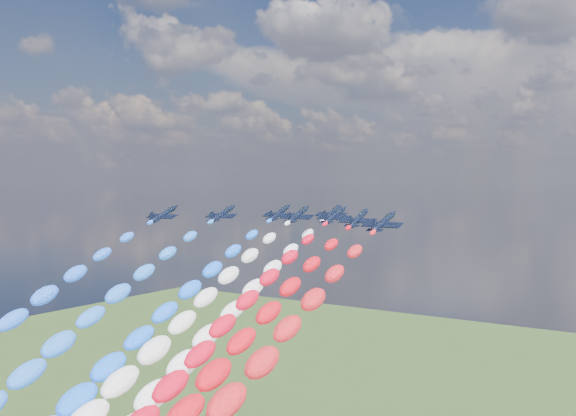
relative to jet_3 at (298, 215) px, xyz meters
The scene contains 14 objects.
jet_0 34.97m from the jet_3, 150.47° to the right, with size 8.89×11.91×2.63m, color black, non-canonical shape.
jet_1 20.48m from the jet_3, 160.61° to the right, with size 8.89×11.91×2.63m, color black, non-canonical shape.
trail_1 71.53m from the jet_3, 107.13° to the right, with size 6.17×108.47×59.74m, color blue, non-canonical shape.
jet_2 11.05m from the jet_3, 149.57° to the left, with size 8.89×11.91×2.63m, color black, non-canonical shape.
trail_2 58.61m from the jet_3, 100.73° to the right, with size 6.17×108.47×59.74m, color #1962FF, non-canonical shape.
jet_3 is the anchor object (origin of this frame).
trail_3 62.75m from the jet_3, 90.00° to the right, with size 6.17×108.47×59.74m, color white, non-canonical shape.
jet_4 15.28m from the jet_3, 84.91° to the left, with size 8.89×11.91×2.63m, color black, non-canonical shape.
trail_4 49.71m from the jet_3, 88.09° to the right, with size 6.17×108.47×59.74m, color white, non-canonical shape.
jet_5 9.77m from the jet_3, 14.54° to the left, with size 8.89×11.91×2.63m, color black, non-canonical shape.
trail_5 61.31m from the jet_3, 79.96° to the right, with size 6.17×108.47×59.74m, color red, non-canonical shape.
jet_6 21.40m from the jet_3, 16.12° to the right, with size 8.89×11.91×2.63m, color black, non-canonical shape.
trail_6 71.13m from the jet_3, 71.61° to the right, with size 6.17×108.47×59.74m, color red, non-canonical shape.
jet_7 35.19m from the jet_3, 26.51° to the right, with size 8.89×11.91×2.63m, color black, non-canonical shape.
Camera 1 is at (93.00, -136.08, 114.15)m, focal length 42.38 mm.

